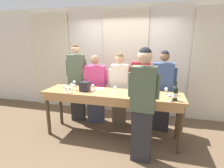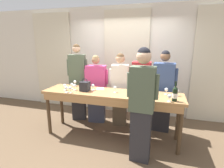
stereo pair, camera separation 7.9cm
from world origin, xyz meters
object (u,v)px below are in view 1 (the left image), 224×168
at_px(handbag, 85,86).
at_px(wine_glass_center_mid, 166,89).
at_px(wine_glass_back_right, 170,96).
at_px(wine_glass_center_right, 74,86).
at_px(wine_bottle, 175,93).
at_px(wine_glass_front_mid, 115,88).
at_px(guest_olive_jacket, 77,82).
at_px(wine_glass_by_bottle, 64,86).
at_px(guest_cream_sweater, 119,89).
at_px(wine_glass_back_mid, 66,88).
at_px(wine_glass_by_handbag, 72,85).
at_px(guest_striped_shirt, 140,89).
at_px(wine_glass_back_left, 129,87).
at_px(wine_glass_front_right, 74,82).
at_px(guest_pink_top, 96,89).
at_px(guest_navy_coat, 162,91).
at_px(wine_glass_near_host, 93,86).
at_px(tasting_bar, 111,98).
at_px(host_pouring, 143,104).
at_px(wine_glass_center_left, 177,91).
at_px(wine_glass_front_left, 70,89).

distance_m(handbag, wine_glass_center_mid, 1.57).
bearing_deg(wine_glass_back_right, wine_glass_center_right, 173.89).
xyz_separation_m(wine_glass_center_right, wine_glass_back_right, (1.83, -0.20, 0.00)).
bearing_deg(wine_bottle, wine_glass_front_mid, 169.00).
distance_m(wine_glass_center_right, guest_olive_jacket, 0.68).
bearing_deg(handbag, wine_glass_by_bottle, -171.84).
xyz_separation_m(wine_glass_center_right, guest_cream_sweater, (0.80, 0.63, -0.18)).
distance_m(wine_glass_back_mid, wine_glass_by_handbag, 0.26).
bearing_deg(guest_olive_jacket, guest_striped_shirt, 0.00).
distance_m(handbag, wine_glass_back_mid, 0.36).
bearing_deg(wine_glass_back_left, wine_glass_center_right, -170.22).
bearing_deg(wine_glass_front_right, wine_glass_by_handbag, -75.69).
relative_size(wine_bottle, guest_pink_top, 0.21).
relative_size(guest_olive_jacket, guest_navy_coat, 1.07).
relative_size(wine_bottle, wine_glass_back_mid, 2.66).
relative_size(wine_glass_by_bottle, wine_glass_by_handbag, 1.00).
relative_size(wine_glass_near_host, guest_striped_shirt, 0.07).
relative_size(tasting_bar, wine_bottle, 8.14).
bearing_deg(wine_glass_by_handbag, wine_glass_center_mid, 4.53).
height_order(wine_glass_back_right, host_pouring, host_pouring).
relative_size(wine_glass_front_right, wine_glass_center_mid, 1.00).
distance_m(tasting_bar, guest_striped_shirt, 0.79).
xyz_separation_m(wine_glass_by_handbag, guest_pink_top, (0.32, 0.57, -0.23)).
bearing_deg(guest_cream_sweater, wine_glass_back_right, -38.68).
distance_m(wine_glass_near_host, wine_glass_by_handbag, 0.46).
bearing_deg(wine_glass_by_bottle, guest_pink_top, 59.27).
bearing_deg(wine_glass_back_mid, wine_glass_back_left, 18.31).
bearing_deg(wine_glass_front_right, wine_glass_center_right, -63.52).
xyz_separation_m(wine_glass_center_mid, guest_navy_coat, (-0.06, 0.42, -0.16)).
distance_m(wine_glass_front_mid, guest_cream_sweater, 0.59).
bearing_deg(wine_glass_back_mid, guest_pink_top, 70.50).
distance_m(wine_glass_front_mid, wine_glass_center_mid, 0.96).
bearing_deg(guest_olive_jacket, wine_bottle, -19.67).
bearing_deg(guest_cream_sweater, wine_glass_center_mid, -22.87).
relative_size(wine_bottle, wine_glass_front_right, 2.66).
xyz_separation_m(wine_glass_center_left, wine_glass_near_host, (-1.61, -0.07, -0.00)).
relative_size(wine_glass_front_mid, guest_navy_coat, 0.07).
distance_m(wine_glass_center_left, wine_glass_back_right, 0.40).
bearing_deg(wine_glass_by_bottle, guest_striped_shirt, 25.40).
distance_m(wine_glass_center_mid, wine_glass_back_mid, 1.90).
distance_m(wine_glass_back_right, guest_navy_coat, 0.85).
bearing_deg(guest_olive_jacket, wine_glass_back_left, -18.41).
xyz_separation_m(wine_glass_by_bottle, guest_navy_coat, (1.92, 0.69, -0.16)).
height_order(wine_glass_front_right, wine_glass_near_host, same).
relative_size(guest_olive_jacket, host_pouring, 1.01).
bearing_deg(wine_glass_back_left, wine_glass_center_mid, 2.29).
distance_m(wine_bottle, wine_glass_front_right, 2.12).
bearing_deg(wine_glass_front_left, wine_glass_back_right, -0.13).
bearing_deg(host_pouring, wine_glass_center_right, 160.30).
relative_size(handbag, host_pouring, 0.14).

